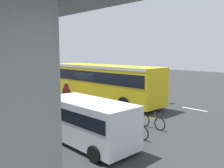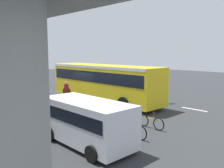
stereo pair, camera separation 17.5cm
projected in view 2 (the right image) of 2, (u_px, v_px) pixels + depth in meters
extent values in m
plane|color=#2D3033|center=(91.00, 100.00, 21.35)|extent=(80.00, 80.00, 0.00)
cube|color=yellow|center=(103.00, 82.00, 20.75)|extent=(11.50, 2.55, 2.86)
cube|color=black|center=(103.00, 76.00, 20.69)|extent=(11.04, 2.59, 0.90)
cube|color=white|center=(103.00, 67.00, 20.58)|extent=(11.27, 2.58, 0.20)
cube|color=black|center=(66.00, 74.00, 24.85)|extent=(0.04, 2.24, 1.20)
cylinder|color=black|center=(67.00, 92.00, 22.68)|extent=(1.04, 0.30, 1.04)
cylinder|color=black|center=(89.00, 89.00, 24.42)|extent=(1.04, 0.30, 1.04)
cylinder|color=black|center=(124.00, 104.00, 17.39)|extent=(1.04, 0.30, 1.04)
cylinder|color=black|center=(146.00, 99.00, 19.13)|extent=(1.04, 0.30, 1.04)
cube|color=silver|center=(87.00, 121.00, 10.92)|extent=(4.80, 1.95, 1.86)
cube|color=black|center=(87.00, 113.00, 10.87)|extent=(4.42, 1.98, 0.56)
cylinder|color=black|center=(50.00, 134.00, 11.49)|extent=(0.68, 0.22, 0.68)
cylinder|color=black|center=(83.00, 126.00, 12.82)|extent=(0.68, 0.22, 0.68)
cylinder|color=black|center=(92.00, 154.00, 9.21)|extent=(0.68, 0.22, 0.68)
cylinder|color=black|center=(127.00, 141.00, 10.54)|extent=(0.68, 0.22, 0.68)
torus|color=black|center=(144.00, 120.00, 13.78)|extent=(0.72, 0.06, 0.72)
torus|color=black|center=(159.00, 124.00, 13.02)|extent=(0.72, 0.06, 0.72)
cube|color=orange|center=(151.00, 119.00, 13.37)|extent=(0.89, 0.04, 0.04)
cylinder|color=orange|center=(154.00, 116.00, 13.21)|extent=(0.03, 0.03, 0.40)
cube|color=black|center=(154.00, 113.00, 13.19)|extent=(0.20, 0.08, 0.04)
cylinder|color=orange|center=(145.00, 111.00, 13.61)|extent=(0.02, 0.44, 0.02)
torus|color=black|center=(125.00, 128.00, 12.33)|extent=(0.72, 0.06, 0.72)
torus|color=black|center=(141.00, 133.00, 11.58)|extent=(0.72, 0.06, 0.72)
cube|color=black|center=(133.00, 127.00, 11.93)|extent=(0.89, 0.04, 0.04)
cylinder|color=black|center=(136.00, 124.00, 11.77)|extent=(0.03, 0.03, 0.40)
cube|color=black|center=(136.00, 120.00, 11.75)|extent=(0.20, 0.08, 0.04)
cylinder|color=black|center=(127.00, 118.00, 12.17)|extent=(0.02, 0.44, 0.02)
cylinder|color=#2D2D38|center=(67.00, 97.00, 20.65)|extent=(0.32, 0.32, 0.85)
cylinder|color=maroon|center=(66.00, 88.00, 20.55)|extent=(0.38, 0.38, 0.70)
sphere|color=tan|center=(66.00, 83.00, 20.49)|extent=(0.22, 0.22, 0.22)
cylinder|color=slate|center=(161.00, 86.00, 20.24)|extent=(0.08, 0.08, 2.80)
cube|color=red|center=(161.00, 73.00, 20.10)|extent=(0.04, 0.60, 0.60)
cube|color=silver|center=(194.00, 109.00, 17.95)|extent=(2.00, 0.20, 0.01)
cube|color=silver|center=(151.00, 102.00, 20.83)|extent=(2.00, 0.20, 0.01)
cube|color=silver|center=(119.00, 96.00, 23.71)|extent=(2.00, 0.20, 0.01)
cube|color=silver|center=(93.00, 91.00, 26.59)|extent=(2.00, 0.20, 0.01)
cube|color=silver|center=(72.00, 87.00, 29.46)|extent=(2.00, 0.20, 0.01)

